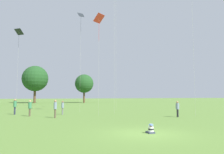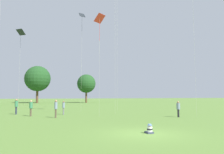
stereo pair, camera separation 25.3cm
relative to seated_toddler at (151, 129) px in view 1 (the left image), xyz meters
name	(u,v)px [view 1 (the left image)]	position (x,y,z in m)	size (l,w,h in m)	color
ground_plane	(145,134)	(-0.37, 0.01, -0.23)	(300.00, 300.00, 0.00)	#567A33
seated_toddler	(151,129)	(0.00, 0.00, 0.00)	(0.39, 0.49, 0.56)	#383D56
person_standing_0	(55,107)	(-4.56, 10.81, 0.85)	(0.36, 0.36, 1.77)	brown
person_standing_1	(63,106)	(-3.46, 14.31, 0.73)	(0.31, 0.31, 1.58)	slate
person_standing_3	(15,105)	(-8.67, 16.33, 0.85)	(0.44, 0.44, 1.80)	#282D42
person_standing_4	(30,107)	(-6.97, 13.39, 0.79)	(0.39, 0.39, 1.70)	brown
person_standing_5	(177,108)	(7.34, 7.57, 0.73)	(0.40, 0.40, 1.62)	black
kite_1	(81,20)	(-0.77, 17.89, 12.46)	(0.95, 0.75, 13.74)	#1E2328
kite_4	(99,21)	(-0.02, 11.21, 10.19)	(1.37, 1.28, 11.13)	red
kite_7	(19,34)	(-9.02, 22.88, 11.04)	(1.43, 1.39, 11.97)	#1E2328
distant_tree_0	(84,84)	(7.41, 54.05, 5.58)	(5.64, 5.64, 8.65)	brown
distant_tree_2	(35,79)	(-6.75, 56.62, 6.95)	(7.53, 7.53, 10.97)	brown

